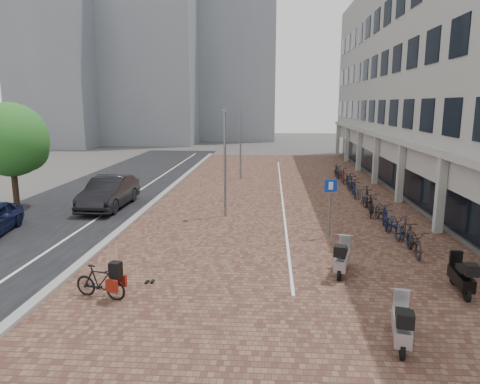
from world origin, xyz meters
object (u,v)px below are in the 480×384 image
car_dark (109,192)px  hero_bike (100,281)px  scooter_front (342,257)px  scooter_mid (461,275)px  parking_sign (330,199)px  scooter_back (402,322)px

car_dark → hero_bike: car_dark is taller
scooter_front → hero_bike: bearing=-146.5°
car_dark → scooter_mid: size_ratio=3.05×
parking_sign → hero_bike: bearing=-153.1°
hero_bike → scooter_front: bearing=-56.9°
hero_bike → parking_sign: 9.82m
scooter_mid → scooter_back: size_ratio=0.99×
scooter_back → scooter_mid: bearing=62.4°
scooter_back → parking_sign: parking_sign is taller
scooter_front → scooter_mid: scooter_front is taller
hero_bike → scooter_back: bearing=-89.1°
hero_bike → scooter_back: (7.95, -2.00, 0.07)m
scooter_front → parking_sign: (0.08, 4.03, 1.09)m
scooter_back → hero_bike: bearing=178.4°
parking_sign → scooter_back: bearing=-100.1°
scooter_mid → parking_sign: bearing=125.7°
hero_bike → parking_sign: bearing=-34.0°
car_dark → scooter_front: 14.11m
scooter_mid → parking_sign: parking_sign is taller
car_dark → scooter_back: 17.61m
car_dark → scooter_front: size_ratio=2.95×
hero_bike → scooter_front: (7.27, 2.38, 0.08)m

